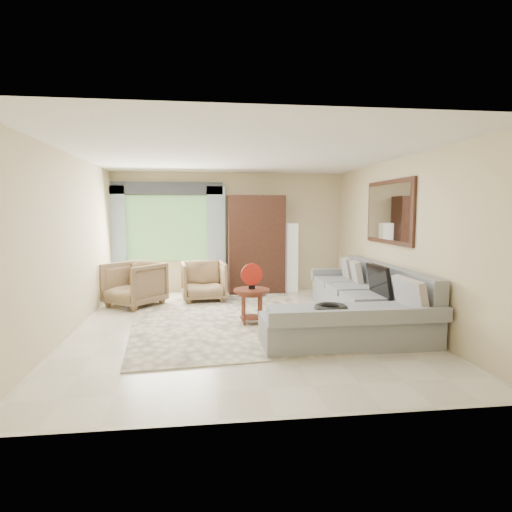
{
  "coord_description": "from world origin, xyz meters",
  "views": [
    {
      "loc": [
        -0.61,
        -6.41,
        1.77
      ],
      "look_at": [
        0.25,
        0.35,
        1.05
      ],
      "focal_mm": 30.0,
      "sensor_mm": 36.0,
      "label": 1
    }
  ],
  "objects": [
    {
      "name": "area_rug",
      "position": [
        -0.2,
        0.36,
        0.01
      ],
      "size": [
        3.35,
        4.26,
        0.02
      ],
      "primitive_type": "cube",
      "rotation": [
        0.0,
        0.0,
        0.09
      ],
      "color": "beige",
      "rests_on": "ground"
    },
    {
      "name": "potted_plant",
      "position": [
        -2.36,
        2.29,
        0.3
      ],
      "size": [
        0.67,
        0.63,
        0.59
      ],
      "primitive_type": "imported",
      "rotation": [
        0.0,
        0.0,
        -0.39
      ],
      "color": "#999999",
      "rests_on": "ground"
    },
    {
      "name": "ground",
      "position": [
        0.0,
        0.0,
        0.0
      ],
      "size": [
        6.0,
        6.0,
        0.0
      ],
      "primitive_type": "plane",
      "color": "silver",
      "rests_on": "ground"
    },
    {
      "name": "sectional_sofa",
      "position": [
        1.78,
        -0.18,
        0.28
      ],
      "size": [
        2.3,
        3.46,
        0.9
      ],
      "color": "gray",
      "rests_on": "ground"
    },
    {
      "name": "armchair_right",
      "position": [
        -0.59,
        2.0,
        0.39
      ],
      "size": [
        0.91,
        0.93,
        0.78
      ],
      "primitive_type": "imported",
      "rotation": [
        0.0,
        0.0,
        0.1
      ],
      "color": "olive",
      "rests_on": "ground"
    },
    {
      "name": "tv_screen",
      "position": [
        2.05,
        -0.29,
        0.72
      ],
      "size": [
        0.14,
        0.74,
        0.48
      ],
      "primitive_type": "cube",
      "rotation": [
        0.0,
        -0.17,
        0.0
      ],
      "color": "black",
      "rests_on": "sectional_sofa"
    },
    {
      "name": "curtain_right",
      "position": [
        -0.3,
        2.88,
        1.15
      ],
      "size": [
        0.4,
        0.08,
        2.3
      ],
      "primitive_type": "cube",
      "color": "#9EB7CC",
      "rests_on": "ground"
    },
    {
      "name": "wall_mirror",
      "position": [
        2.46,
        0.35,
        1.75
      ],
      "size": [
        0.05,
        1.7,
        1.05
      ],
      "color": "black",
      "rests_on": "wall_right"
    },
    {
      "name": "floor_lamp",
      "position": [
        1.35,
        2.78,
        0.75
      ],
      "size": [
        0.24,
        0.24,
        1.5
      ],
      "primitive_type": "cube",
      "color": "silver",
      "rests_on": "ground"
    },
    {
      "name": "red_disc",
      "position": [
        0.15,
        0.1,
        0.79
      ],
      "size": [
        0.34,
        0.05,
        0.34
      ],
      "primitive_type": "cylinder",
      "rotation": [
        1.57,
        0.0,
        0.08
      ],
      "color": "#AD1D11",
      "rests_on": "coffee_table"
    },
    {
      "name": "valance",
      "position": [
        -1.35,
        2.9,
        2.25
      ],
      "size": [
        2.4,
        0.12,
        0.26
      ],
      "primitive_type": "cube",
      "color": "#1E232D",
      "rests_on": "wall_back"
    },
    {
      "name": "garden_hose",
      "position": [
        1.0,
        -1.27,
        0.55
      ],
      "size": [
        0.43,
        0.43,
        0.09
      ],
      "primitive_type": "torus",
      "color": "black",
      "rests_on": "sectional_sofa"
    },
    {
      "name": "coffee_table",
      "position": [
        0.15,
        0.1,
        0.29
      ],
      "size": [
        0.56,
        0.56,
        0.56
      ],
      "rotation": [
        0.0,
        0.0,
        0.19
      ],
      "color": "#502415",
      "rests_on": "ground"
    },
    {
      "name": "window",
      "position": [
        -1.35,
        2.97,
        1.4
      ],
      "size": [
        1.8,
        0.04,
        1.4
      ],
      "primitive_type": "cube",
      "color": "#669E59",
      "rests_on": "wall_back"
    },
    {
      "name": "armchair_left",
      "position": [
        -1.87,
        1.67,
        0.41
      ],
      "size": [
        1.26,
        1.26,
        0.83
      ],
      "primitive_type": "imported",
      "rotation": [
        0.0,
        0.0,
        -0.68
      ],
      "color": "#846648",
      "rests_on": "ground"
    },
    {
      "name": "armoire",
      "position": [
        0.55,
        2.72,
        1.05
      ],
      "size": [
        1.2,
        0.55,
        2.1
      ],
      "primitive_type": "cube",
      "color": "black",
      "rests_on": "ground"
    },
    {
      "name": "curtain_left",
      "position": [
        -2.4,
        2.88,
        1.15
      ],
      "size": [
        0.4,
        0.08,
        2.3
      ],
      "primitive_type": "cube",
      "color": "#9EB7CC",
      "rests_on": "ground"
    }
  ]
}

